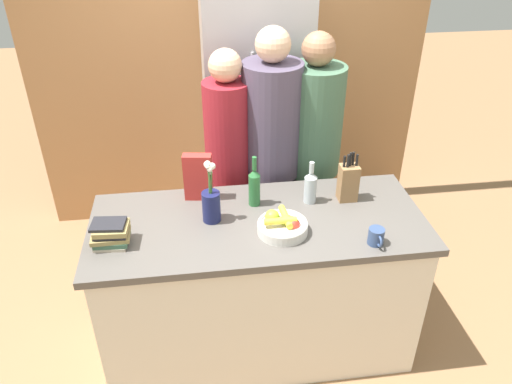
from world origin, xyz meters
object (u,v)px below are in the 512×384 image
Objects in this scene: flower_vase at (211,203)px; book_stack at (111,234)px; knife_block at (348,182)px; cereal_box at (198,177)px; person_in_blue at (271,152)px; refrigerator at (254,123)px; fruit_bowl at (283,225)px; bottle_oil at (254,186)px; bottle_vinegar at (310,186)px; coffee_mug at (376,237)px; person_at_sink at (228,162)px; person_in_red_tee at (312,150)px.

book_stack is at bearing -164.40° from flower_vase.
cereal_box is (-0.83, 0.12, 0.03)m from knife_block.
flower_vase reaches higher than knife_block.
person_in_blue reaches higher than knife_block.
knife_block reaches higher than cereal_box.
refrigerator is at bearing 55.80° from book_stack.
cereal_box is at bearing 137.28° from fruit_bowl.
person_in_blue is (0.17, 0.46, -0.03)m from bottle_oil.
book_stack is 0.11× the size of person_in_blue.
coffee_mug is at bearing -60.72° from bottle_vinegar.
knife_block is (0.39, -1.06, 0.08)m from refrigerator.
person_in_red_tee is (0.55, 0.04, 0.02)m from person_at_sink.
person_at_sink reaches higher than fruit_bowl.
bottle_vinegar reaches higher than fruit_bowl.
coffee_mug is (0.02, -0.42, -0.07)m from knife_block.
cereal_box is 1.10× the size of bottle_vinegar.
bottle_oil is at bearing 178.04° from knife_block.
fruit_bowl is 1.38× the size of book_stack.
knife_block is at bearing -0.92° from bottle_vinegar.
person_at_sink is (-0.10, 0.45, -0.08)m from bottle_oil.
flower_vase is at bearing -113.23° from person_in_red_tee.
cereal_box is at bearing 39.66° from book_stack.
coffee_mug is at bearing -32.58° from cereal_box.
person_in_red_tee is at bearing 99.30° from knife_block.
coffee_mug is 0.46× the size of bottle_vinegar.
fruit_bowl is at bearing -67.35° from bottle_oil.
refrigerator is at bearing 64.75° from cereal_box.
bottle_oil is 0.17× the size of person_in_red_tee.
knife_block is at bearing 31.91° from fruit_bowl.
book_stack is (-0.86, 0.01, 0.02)m from fruit_bowl.
coffee_mug is (0.85, -0.54, -0.09)m from cereal_box.
book_stack is (-1.29, 0.17, 0.02)m from coffee_mug.
cereal_box reaches higher than bottle_vinegar.
flower_vase is (-0.38, -1.16, 0.08)m from refrigerator.
refrigerator is 1.09× the size of person_in_red_tee.
coffee_mug is (0.79, -0.31, -0.06)m from flower_vase.
bottle_oil is at bearing 177.33° from bottle_vinegar.
book_stack is (-0.50, -0.14, -0.05)m from flower_vase.
fruit_bowl is at bearing -127.49° from bottle_vinegar.
refrigerator is at bearing 82.19° from bottle_oil.
bottle_vinegar is at bearing -63.66° from person_in_blue.
person_in_red_tee reaches higher than flower_vase.
person_in_blue reaches higher than flower_vase.
fruit_bowl is 0.88× the size of bottle_oil.
person_in_blue reaches higher than bottle_vinegar.
flower_vase reaches higher than fruit_bowl.
person_at_sink is 0.96× the size of person_in_red_tee.
fruit_bowl is 0.73× the size of flower_vase.
flower_vase reaches higher than cereal_box.
refrigerator is 1.23m from flower_vase.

